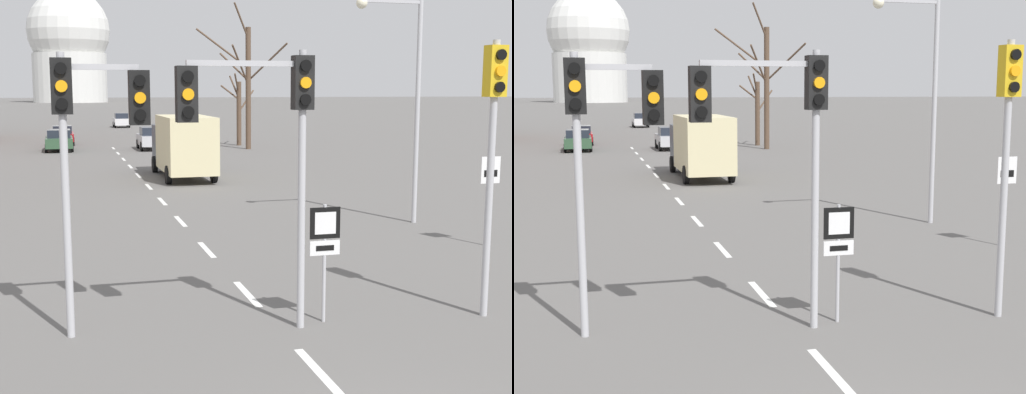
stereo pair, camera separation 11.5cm
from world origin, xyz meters
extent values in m
cube|color=silver|center=(0.00, 3.65, 0.00)|extent=(0.16, 2.00, 0.01)
cube|color=silver|center=(0.00, 8.15, 0.00)|extent=(0.16, 2.00, 0.01)
cube|color=silver|center=(0.00, 12.65, 0.00)|extent=(0.16, 2.00, 0.01)
cube|color=silver|center=(0.00, 17.15, 0.00)|extent=(0.16, 2.00, 0.01)
cube|color=silver|center=(0.00, 21.65, 0.00)|extent=(0.16, 2.00, 0.01)
cube|color=silver|center=(0.00, 26.15, 0.00)|extent=(0.16, 2.00, 0.01)
cube|color=silver|center=(0.00, 30.65, 0.00)|extent=(0.16, 2.00, 0.01)
cube|color=silver|center=(0.00, 35.15, 0.00)|extent=(0.16, 2.00, 0.01)
cube|color=silver|center=(0.00, 39.65, 0.00)|extent=(0.16, 2.00, 0.01)
cube|color=silver|center=(0.00, 44.15, 0.00)|extent=(0.16, 2.00, 0.01)
cube|color=silver|center=(0.00, 48.65, 0.00)|extent=(0.16, 2.00, 0.01)
cylinder|color=#B2B2B7|center=(0.41, 5.75, 2.56)|extent=(0.14, 0.14, 5.13)
cube|color=black|center=(0.41, 5.75, 4.55)|extent=(0.36, 0.28, 0.96)
cylinder|color=black|center=(0.41, 5.58, 4.85)|extent=(0.20, 0.06, 0.20)
cylinder|color=orange|center=(0.41, 5.58, 4.55)|extent=(0.20, 0.06, 0.20)
cylinder|color=black|center=(0.41, 5.58, 4.25)|extent=(0.20, 0.06, 0.20)
cube|color=#B2B2B7|center=(-0.64, 5.75, 4.88)|extent=(2.10, 0.10, 0.10)
cube|color=black|center=(-1.69, 5.75, 4.35)|extent=(0.36, 0.28, 0.96)
cylinder|color=black|center=(-1.69, 5.58, 4.65)|extent=(0.20, 0.06, 0.20)
cylinder|color=orange|center=(-1.69, 5.58, 4.35)|extent=(0.20, 0.06, 0.20)
cylinder|color=black|center=(-1.69, 5.58, 4.05)|extent=(0.20, 0.06, 0.20)
cylinder|color=#B2B2B7|center=(-3.76, 6.34, 2.53)|extent=(0.14, 0.14, 5.07)
cube|color=black|center=(-3.76, 6.34, 4.49)|extent=(0.36, 0.28, 0.96)
cylinder|color=black|center=(-3.76, 6.17, 4.78)|extent=(0.20, 0.06, 0.20)
cylinder|color=orange|center=(-3.76, 6.17, 4.49)|extent=(0.20, 0.06, 0.20)
cylinder|color=black|center=(-3.76, 6.17, 4.19)|extent=(0.20, 0.06, 0.20)
cube|color=#B2B2B7|center=(-3.10, 6.34, 4.82)|extent=(1.32, 0.10, 0.10)
cube|color=black|center=(-2.44, 6.34, 4.29)|extent=(0.36, 0.28, 0.96)
cylinder|color=black|center=(-2.44, 6.17, 4.58)|extent=(0.20, 0.06, 0.20)
cylinder|color=orange|center=(-2.44, 6.17, 4.29)|extent=(0.20, 0.06, 0.20)
cylinder|color=black|center=(-2.44, 6.17, 3.99)|extent=(0.20, 0.06, 0.20)
cylinder|color=#B2B2B7|center=(4.14, 5.46, 2.68)|extent=(0.14, 0.14, 5.35)
cube|color=gold|center=(4.14, 5.46, 4.77)|extent=(0.36, 0.28, 0.96)
cylinder|color=black|center=(4.14, 5.29, 5.07)|extent=(0.20, 0.06, 0.20)
cylinder|color=orange|center=(4.14, 5.29, 4.77)|extent=(0.20, 0.06, 0.20)
cylinder|color=black|center=(4.14, 5.29, 4.47)|extent=(0.20, 0.06, 0.20)
cylinder|color=#B2B2B7|center=(0.95, 5.94, 1.14)|extent=(0.07, 0.07, 2.29)
cube|color=black|center=(0.95, 5.92, 1.94)|extent=(0.60, 0.03, 0.60)
cube|color=white|center=(0.95, 5.91, 1.94)|extent=(0.42, 0.01, 0.42)
cube|color=white|center=(0.95, 5.92, 1.46)|extent=(0.60, 0.03, 0.28)
cube|color=black|center=(0.95, 5.91, 1.46)|extent=(0.36, 0.01, 0.10)
cylinder|color=#B2B2B7|center=(7.85, 11.05, 1.31)|extent=(0.07, 0.07, 2.61)
cube|color=white|center=(7.85, 11.03, 2.18)|extent=(0.60, 0.03, 0.76)
cube|color=black|center=(7.85, 11.01, 2.09)|extent=(0.42, 0.01, 0.19)
cylinder|color=#B2B2B7|center=(7.54, 14.86, 3.65)|extent=(0.16, 0.16, 7.30)
cube|color=#B2B2B7|center=(6.52, 14.86, 7.20)|extent=(2.05, 0.10, 0.10)
sphere|color=#F2EAC6|center=(5.49, 14.86, 7.12)|extent=(0.36, 0.36, 0.36)
cube|color=#2D4C33|center=(-3.96, 47.37, 0.65)|extent=(1.89, 4.44, 0.70)
cube|color=#1E232D|center=(-3.96, 47.15, 1.28)|extent=(1.61, 2.13, 0.56)
cylinder|color=black|center=(-4.86, 48.75, 0.30)|extent=(0.18, 0.60, 0.60)
cylinder|color=black|center=(-3.07, 48.75, 0.30)|extent=(0.18, 0.60, 0.60)
cylinder|color=black|center=(-4.86, 46.00, 0.30)|extent=(0.18, 0.60, 0.60)
cylinder|color=black|center=(-3.07, 46.00, 0.30)|extent=(0.18, 0.60, 0.60)
cube|color=maroon|center=(-3.70, 53.11, 0.65)|extent=(1.71, 3.85, 0.61)
cube|color=#1E232D|center=(-3.70, 52.91, 1.26)|extent=(1.45, 1.85, 0.60)
cylinder|color=black|center=(-4.50, 54.30, 0.34)|extent=(0.18, 0.69, 0.69)
cylinder|color=black|center=(-2.89, 54.30, 0.34)|extent=(0.18, 0.69, 0.69)
cylinder|color=black|center=(-4.50, 51.91, 0.34)|extent=(0.18, 0.69, 0.69)
cylinder|color=black|center=(-2.89, 51.91, 0.34)|extent=(0.18, 0.69, 0.69)
cube|color=silver|center=(3.11, 79.26, 0.69)|extent=(1.72, 4.01, 0.75)
cube|color=#1E232D|center=(3.11, 79.05, 1.37)|extent=(1.46, 1.93, 0.61)
cylinder|color=black|center=(2.30, 80.50, 0.32)|extent=(0.18, 0.63, 0.63)
cylinder|color=black|center=(3.92, 80.50, 0.32)|extent=(0.18, 0.63, 0.63)
cylinder|color=black|center=(2.30, 78.01, 0.32)|extent=(0.18, 0.63, 0.63)
cylinder|color=black|center=(3.92, 78.01, 0.32)|extent=(0.18, 0.63, 0.63)
cube|color=#B7B7BC|center=(2.59, 46.73, 0.72)|extent=(1.69, 4.24, 0.75)
cube|color=#1E232D|center=(2.59, 46.52, 1.39)|extent=(1.44, 2.03, 0.58)
cylinder|color=black|center=(1.80, 48.04, 0.35)|extent=(0.18, 0.70, 0.70)
cylinder|color=black|center=(3.39, 48.04, 0.35)|extent=(0.18, 0.70, 0.70)
cylinder|color=black|center=(1.80, 45.42, 0.35)|extent=(0.18, 0.70, 0.70)
cylinder|color=black|center=(3.39, 45.42, 0.35)|extent=(0.18, 0.70, 0.70)
cube|color=#333842|center=(2.11, 31.85, 1.49)|extent=(2.20, 2.00, 2.10)
cube|color=beige|center=(2.11, 28.25, 1.79)|extent=(2.30, 5.20, 2.70)
cylinder|color=black|center=(1.01, 31.85, 0.44)|extent=(0.24, 0.88, 0.88)
cylinder|color=black|center=(3.21, 31.85, 0.44)|extent=(0.24, 0.88, 0.88)
cylinder|color=black|center=(1.01, 26.82, 0.44)|extent=(0.24, 0.88, 0.88)
cylinder|color=black|center=(3.21, 26.82, 0.44)|extent=(0.24, 0.88, 0.88)
cylinder|color=brown|center=(9.94, 48.93, 2.52)|extent=(0.38, 0.38, 5.05)
cylinder|color=brown|center=(9.64, 49.25, 4.62)|extent=(0.71, 0.78, 1.83)
cylinder|color=brown|center=(9.29, 49.42, 4.22)|extent=(1.27, 1.22, 1.19)
cylinder|color=brown|center=(10.76, 49.57, 3.60)|extent=(1.59, 1.53, 1.65)
cylinder|color=brown|center=(9.64, 48.42, 4.94)|extent=(0.68, 1.14, 1.52)
cylinder|color=brown|center=(10.14, 49.52, 3.67)|extent=(0.46, 1.30, 1.28)
cylinder|color=brown|center=(9.74, 45.24, 4.48)|extent=(0.40, 0.40, 8.96)
cylinder|color=brown|center=(7.89, 45.69, 7.41)|extent=(3.77, 1.16, 2.97)
cylinder|color=brown|center=(8.84, 44.25, 6.31)|extent=(1.72, 2.21, 2.58)
cylinder|color=brown|center=(9.12, 44.83, 9.38)|extent=(1.36, 0.99, 2.49)
cylinder|color=brown|center=(8.86, 46.46, 6.20)|extent=(1.51, 2.69, 2.06)
cylinder|color=brown|center=(10.95, 44.08, 6.45)|extent=(2.22, 2.64, 2.63)
cylinder|color=silver|center=(0.00, 252.63, 8.42)|extent=(25.25, 25.25, 16.84)
sphere|color=silver|center=(0.00, 252.63, 24.55)|extent=(28.06, 28.06, 28.06)
camera|label=1|loc=(-3.79, -6.47, 4.43)|focal=50.00mm
camera|label=2|loc=(-3.68, -6.50, 4.43)|focal=50.00mm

